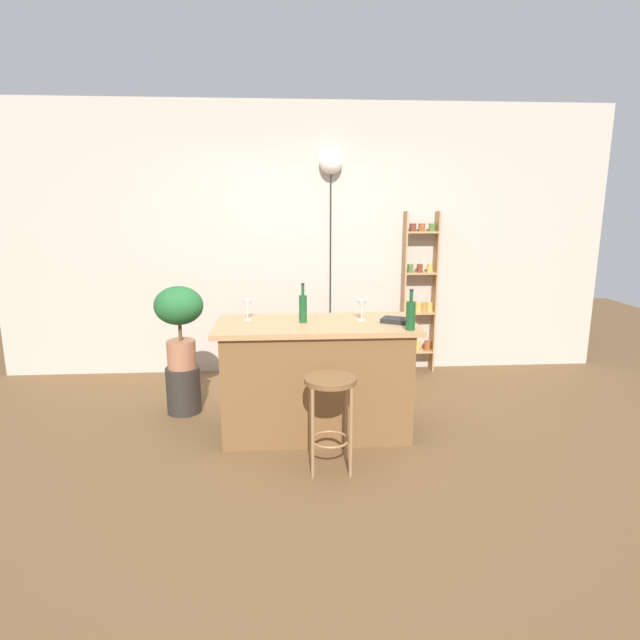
% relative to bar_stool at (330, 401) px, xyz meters
% --- Properties ---
extents(ground, '(12.00, 12.00, 0.00)m').
position_rel_bar_stool_xyz_m(ground, '(-0.06, 0.32, -0.49)').
color(ground, brown).
extents(back_wall, '(6.40, 0.10, 2.80)m').
position_rel_bar_stool_xyz_m(back_wall, '(-0.06, 2.27, 0.91)').
color(back_wall, '#BCB2A3').
rests_on(back_wall, ground).
extents(kitchen_counter, '(1.54, 0.74, 0.89)m').
position_rel_bar_stool_xyz_m(kitchen_counter, '(-0.06, 0.62, -0.04)').
color(kitchen_counter, brown).
rests_on(kitchen_counter, ground).
extents(bar_stool, '(0.35, 0.35, 0.65)m').
position_rel_bar_stool_xyz_m(bar_stool, '(0.00, 0.00, 0.00)').
color(bar_stool, '#997047').
rests_on(bar_stool, ground).
extents(spice_shelf, '(0.35, 0.16, 1.71)m').
position_rel_bar_stool_xyz_m(spice_shelf, '(1.14, 2.12, 0.36)').
color(spice_shelf, tan).
rests_on(spice_shelf, ground).
extents(plant_stool, '(0.29, 0.29, 0.40)m').
position_rel_bar_stool_xyz_m(plant_stool, '(-1.18, 1.08, -0.29)').
color(plant_stool, '#2D2823').
rests_on(plant_stool, ground).
extents(potted_plant, '(0.41, 0.37, 0.71)m').
position_rel_bar_stool_xyz_m(potted_plant, '(-1.18, 1.08, 0.36)').
color(potted_plant, '#A86B4C').
rests_on(potted_plant, plant_stool).
extents(bottle_soda_blue, '(0.07, 0.07, 0.30)m').
position_rel_bar_stool_xyz_m(bottle_soda_blue, '(0.61, 0.33, 0.51)').
color(bottle_soda_blue, '#194C23').
rests_on(bottle_soda_blue, kitchen_counter).
extents(bottle_olive_oil, '(0.06, 0.06, 0.30)m').
position_rel_bar_stool_xyz_m(bottle_olive_oil, '(-0.16, 0.64, 0.52)').
color(bottle_olive_oil, '#194C23').
rests_on(bottle_olive_oil, kitchen_counter).
extents(wine_glass_left, '(0.07, 0.07, 0.16)m').
position_rel_bar_stool_xyz_m(wine_glass_left, '(0.30, 0.68, 0.52)').
color(wine_glass_left, silver).
rests_on(wine_glass_left, kitchen_counter).
extents(wine_glass_center, '(0.07, 0.07, 0.16)m').
position_rel_bar_stool_xyz_m(wine_glass_center, '(-0.59, 0.75, 0.52)').
color(wine_glass_center, silver).
rests_on(wine_glass_center, kitchen_counter).
extents(cookbook, '(0.26, 0.23, 0.03)m').
position_rel_bar_stool_xyz_m(cookbook, '(0.56, 0.58, 0.42)').
color(cookbook, black).
rests_on(cookbook, kitchen_counter).
extents(pendant_globe_light, '(0.24, 0.24, 2.31)m').
position_rel_bar_stool_xyz_m(pendant_globe_light, '(0.19, 2.16, 1.68)').
color(pendant_globe_light, black).
rests_on(pendant_globe_light, ground).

